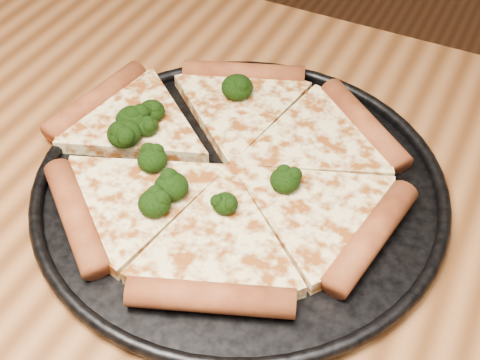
% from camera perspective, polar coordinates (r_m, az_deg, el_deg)
% --- Properties ---
extents(dining_table, '(1.20, 0.90, 0.75)m').
position_cam_1_polar(dining_table, '(0.68, -2.56, -12.12)').
color(dining_table, brown).
rests_on(dining_table, ground).
extents(pizza_pan, '(0.42, 0.42, 0.02)m').
position_cam_1_polar(pizza_pan, '(0.66, 0.00, -0.49)').
color(pizza_pan, black).
rests_on(pizza_pan, dining_table).
extents(pizza, '(0.39, 0.38, 0.03)m').
position_cam_1_polar(pizza, '(0.67, -1.18, 1.33)').
color(pizza, '#FFE49C').
rests_on(pizza, pizza_pan).
extents(broccoli_florets, '(0.21, 0.23, 0.03)m').
position_cam_1_polar(broccoli_florets, '(0.68, -5.77, 3.26)').
color(broccoli_florets, black).
rests_on(broccoli_florets, pizza).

